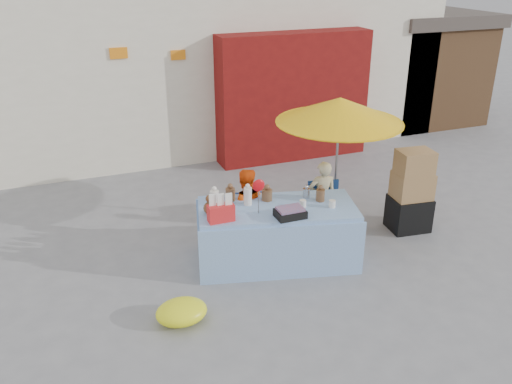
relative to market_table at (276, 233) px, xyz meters
name	(u,v)px	position (x,y,z in m)	size (l,w,h in m)	color
ground	(273,275)	(-0.19, -0.36, -0.44)	(80.00, 80.00, 0.00)	slate
market_table	(276,233)	(0.00, 0.00, 0.00)	(2.39, 1.54, 1.33)	#96BBF0
chair_left	(249,235)	(-0.26, 0.39, -0.18)	(0.57, 0.56, 0.85)	navy
chair_right	(325,221)	(0.99, 0.39, -0.18)	(0.57, 0.56, 0.85)	navy
vendor_orange	(245,209)	(-0.27, 0.53, 0.18)	(0.60, 0.47, 1.24)	#EE4C0C
vendor_beige	(322,198)	(0.98, 0.53, 0.16)	(0.43, 0.28, 1.18)	#C1B488
umbrella	(340,111)	(1.28, 0.68, 1.46)	(1.90, 1.90, 2.09)	gray
box_stack	(411,194)	(2.32, 0.14, 0.17)	(0.65, 0.55, 1.32)	black
tarp_bundle	(182,312)	(-1.60, -0.89, -0.30)	(0.61, 0.49, 0.28)	yellow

